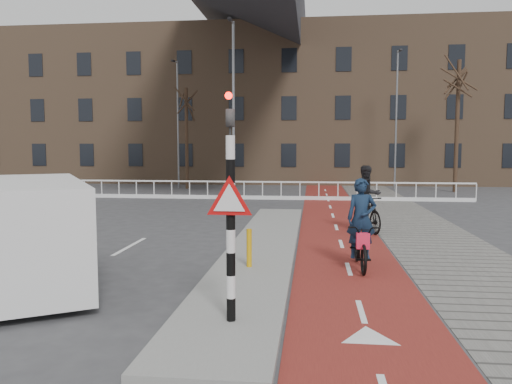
# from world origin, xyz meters

# --- Properties ---
(ground) EXTENTS (120.00, 120.00, 0.00)m
(ground) POSITION_xyz_m (0.00, 0.00, 0.00)
(ground) COLOR #38383A
(ground) RESTS_ON ground
(bike_lane) EXTENTS (2.50, 60.00, 0.01)m
(bike_lane) POSITION_xyz_m (1.50, 10.00, 0.01)
(bike_lane) COLOR maroon
(bike_lane) RESTS_ON ground
(sidewalk) EXTENTS (3.00, 60.00, 0.01)m
(sidewalk) POSITION_xyz_m (4.30, 10.00, 0.01)
(sidewalk) COLOR slate
(sidewalk) RESTS_ON ground
(curb_island) EXTENTS (1.80, 16.00, 0.12)m
(curb_island) POSITION_xyz_m (-0.70, 4.00, 0.06)
(curb_island) COLOR gray
(curb_island) RESTS_ON ground
(traffic_signal) EXTENTS (0.80, 0.80, 3.68)m
(traffic_signal) POSITION_xyz_m (-0.60, -2.02, 1.99)
(traffic_signal) COLOR black
(traffic_signal) RESTS_ON curb_island
(bollard) EXTENTS (0.12, 0.12, 0.86)m
(bollard) POSITION_xyz_m (-0.76, 1.51, 0.55)
(bollard) COLOR #D59C0B
(bollard) RESTS_ON curb_island
(cyclist_near) EXTENTS (0.76, 2.04, 2.09)m
(cyclist_near) POSITION_xyz_m (1.78, 2.13, 0.71)
(cyclist_near) COLOR black
(cyclist_near) RESTS_ON bike_lane
(cyclist_far) EXTENTS (1.23, 2.16, 2.20)m
(cyclist_far) POSITION_xyz_m (2.45, 7.21, 0.92)
(cyclist_far) COLOR black
(cyclist_far) RESTS_ON bike_lane
(van) EXTENTS (4.32, 5.31, 2.15)m
(van) POSITION_xyz_m (-5.03, -0.14, 1.13)
(van) COLOR silver
(van) RESTS_ON ground
(railing) EXTENTS (28.00, 0.10, 0.99)m
(railing) POSITION_xyz_m (-5.00, 17.00, 0.31)
(railing) COLOR silver
(railing) RESTS_ON ground
(townhouse_row) EXTENTS (46.00, 10.00, 15.90)m
(townhouse_row) POSITION_xyz_m (-3.00, 32.00, 7.81)
(townhouse_row) COLOR #7F6047
(townhouse_row) RESTS_ON ground
(tree_mid) EXTENTS (0.22, 0.22, 6.72)m
(tree_mid) POSITION_xyz_m (-7.73, 23.30, 3.36)
(tree_mid) COLOR #2F1F15
(tree_mid) RESTS_ON ground
(tree_right) EXTENTS (0.25, 0.25, 8.12)m
(tree_right) POSITION_xyz_m (9.51, 22.72, 4.06)
(tree_right) COLOR #2F1F15
(tree_right) RESTS_ON ground
(streetlight_near) EXTENTS (0.12, 0.12, 8.62)m
(streetlight_near) POSITION_xyz_m (-3.08, 13.96, 4.31)
(streetlight_near) COLOR slate
(streetlight_near) RESTS_ON ground
(streetlight_left) EXTENTS (0.12, 0.12, 8.57)m
(streetlight_left) POSITION_xyz_m (-8.49, 23.92, 4.28)
(streetlight_left) COLOR slate
(streetlight_left) RESTS_ON ground
(streetlight_right) EXTENTS (0.12, 0.12, 8.92)m
(streetlight_right) POSITION_xyz_m (6.00, 23.75, 4.46)
(streetlight_right) COLOR slate
(streetlight_right) RESTS_ON ground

